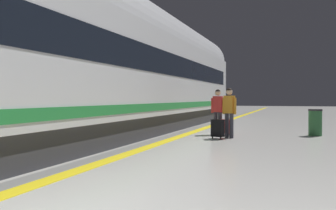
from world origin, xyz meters
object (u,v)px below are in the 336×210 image
Objects in this scene: high_speed_train at (53,49)px; suitcase_mid at (226,126)px; passenger_near at (229,109)px; waste_bin at (315,122)px; suitcase_near at (218,128)px; passenger_mid at (218,108)px.

high_speed_train is 6.48m from suitcase_mid.
passenger_near is 1.77× the size of waste_bin.
high_speed_train is at bearing -131.02° from suitcase_near.
passenger_near reaches higher than suitcase_mid.
suitcase_mid is (3.41, 5.05, -2.21)m from high_speed_train.
suitcase_near is 1.20m from suitcase_mid.
high_speed_train is 21.02× the size of passenger_mid.
passenger_mid is at bearing -169.14° from waste_bin.
waste_bin is (6.33, 5.80, -2.05)m from high_speed_train.
passenger_near is 1.15m from suitcase_mid.
waste_bin is (2.92, 0.75, 0.16)m from suitcase_mid.
passenger_near is at bearing -147.80° from waste_bin.
passenger_mid is 1.75× the size of waste_bin.
passenger_near is 2.65× the size of suitcase_near.
high_speed_train is 8.83m from waste_bin.
waste_bin is (3.24, 0.62, -0.47)m from passenger_mid.
high_speed_train reaches higher than passenger_mid.
suitcase_mid is at bearing -22.45° from passenger_mid.
suitcase_mid is at bearing 105.89° from passenger_near.
passenger_near is 1.01× the size of passenger_mid.
passenger_near is at bearing -61.04° from passenger_mid.
passenger_near reaches higher than suitcase_near.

